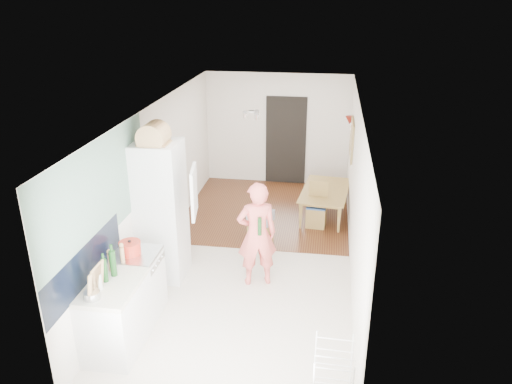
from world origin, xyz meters
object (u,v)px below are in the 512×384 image
(dining_chair, at_px, (317,205))
(stool, at_px, (260,233))
(drying_rack, at_px, (333,377))
(dining_table, at_px, (326,205))
(person, at_px, (257,225))

(dining_chair, distance_m, stool, 1.31)
(dining_chair, height_order, stool, dining_chair)
(drying_rack, bearing_deg, stool, 111.62)
(dining_table, height_order, dining_chair, dining_chair)
(dining_chair, height_order, drying_rack, dining_chair)
(stool, bearing_deg, drying_rack, -70.17)
(person, xyz_separation_m, dining_table, (0.98, 2.60, -0.73))
(dining_chair, bearing_deg, person, -106.78)
(person, bearing_deg, dining_table, -128.11)
(stool, distance_m, drying_rack, 3.72)
(person, xyz_separation_m, dining_chair, (0.81, 2.09, -0.54))
(stool, bearing_deg, person, -84.51)
(dining_chair, bearing_deg, stool, -131.30)
(dining_table, height_order, stool, dining_table)
(person, distance_m, drying_rack, 2.64)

